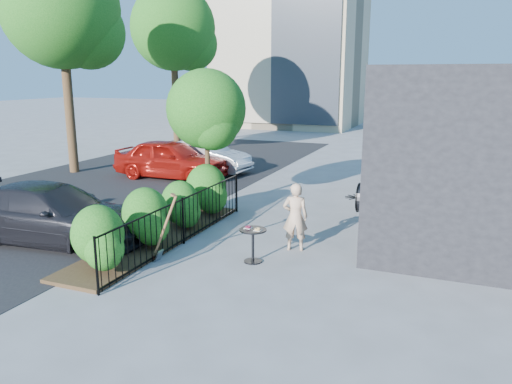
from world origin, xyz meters
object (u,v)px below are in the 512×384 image
at_px(street_tree_near, 62,17).
at_px(cafe_table, 253,239).
at_px(car_silver, 204,156).
at_px(car_red, 171,159).
at_px(shovel, 164,232).
at_px(street_tree_far, 174,33).
at_px(woman, 295,217).
at_px(patio_tree, 208,114).
at_px(car_darkgrey, 52,214).

xyz_separation_m(street_tree_near, cafe_table, (10.36, -6.43, -5.42)).
relative_size(street_tree_near, car_silver, 2.15).
bearing_deg(car_red, shovel, -149.47).
distance_m(street_tree_near, street_tree_far, 8.00).
bearing_deg(car_silver, woman, -133.06).
bearing_deg(patio_tree, shovel, -76.07).
bearing_deg(car_red, patio_tree, -136.18).
bearing_deg(cafe_table, car_red, 131.84).
relative_size(car_red, car_silver, 1.13).
bearing_deg(cafe_table, street_tree_near, 148.18).
bearing_deg(car_silver, patio_tree, -143.61).
xyz_separation_m(street_tree_near, woman, (10.94, -5.38, -5.15)).
distance_m(patio_tree, car_darkgrey, 4.82).
xyz_separation_m(patio_tree, street_tree_near, (-7.70, 3.20, 3.15)).
xyz_separation_m(shovel, car_darkgrey, (-3.15, 0.18, 0.00)).
height_order(cafe_table, woman, woman).
height_order(car_silver, car_darkgrey, car_darkgrey).
distance_m(cafe_table, car_silver, 10.17).
distance_m(patio_tree, street_tree_near, 8.92).
relative_size(street_tree_far, cafe_table, 10.86).
height_order(woman, shovel, woman).
bearing_deg(street_tree_near, car_silver, 23.35).
relative_size(cafe_table, car_silver, 0.20).
bearing_deg(shovel, car_darkgrey, 176.77).
bearing_deg(cafe_table, patio_tree, 129.50).
bearing_deg(car_red, cafe_table, -138.13).
xyz_separation_m(street_tree_far, shovel, (8.68, -15.14, -5.24)).
xyz_separation_m(street_tree_near, car_darkgrey, (5.53, -6.96, -5.24)).
bearing_deg(shovel, car_silver, 113.02).
bearing_deg(shovel, car_red, 120.50).
bearing_deg(street_tree_near, car_red, 5.88).
height_order(patio_tree, car_silver, patio_tree).
bearing_deg(car_darkgrey, patio_tree, -36.88).
bearing_deg(cafe_table, woman, 60.87).
bearing_deg(car_darkgrey, shovel, -100.09).
xyz_separation_m(street_tree_far, car_red, (4.22, -7.57, -5.18)).
relative_size(car_red, car_darkgrey, 0.93).
distance_m(street_tree_far, car_silver, 9.27).
bearing_deg(cafe_table, street_tree_far, 125.68).
relative_size(street_tree_far, shovel, 5.39).
distance_m(street_tree_far, woman, 18.04).
xyz_separation_m(patio_tree, shovel, (0.98, -3.94, -2.09)).
xyz_separation_m(woman, car_silver, (-6.18, 7.44, -0.13)).
distance_m(woman, car_darkgrey, 5.64).
height_order(cafe_table, car_silver, car_silver).
distance_m(woman, car_red, 8.90).
distance_m(cafe_table, car_red, 9.22).
bearing_deg(patio_tree, street_tree_far, 124.51).
xyz_separation_m(patio_tree, car_red, (-3.48, 3.63, -2.02)).
height_order(cafe_table, car_darkgrey, car_darkgrey).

